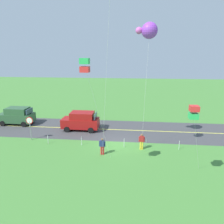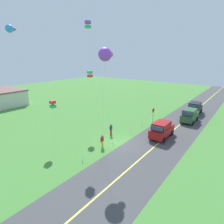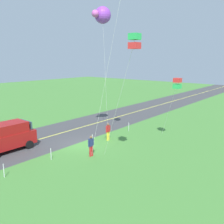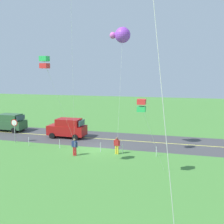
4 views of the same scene
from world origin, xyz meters
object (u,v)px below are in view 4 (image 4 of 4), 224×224
object	(u,v)px
car_parked_east_near	(9,122)
kite_pink_drift	(142,106)
person_adult_companion	(117,145)
kite_blue_mid	(122,35)
stop_sign	(14,126)
kite_yellow_high	(45,63)
car_suv_foreground	(68,128)
person_adult_near	(75,146)

from	to	relation	value
car_parked_east_near	kite_pink_drift	bearing A→B (deg)	150.37
person_adult_companion	kite_blue_mid	world-z (taller)	kite_blue_mid
stop_sign	kite_blue_mid	xyz separation A→B (m)	(-11.94, 0.30, 9.02)
kite_blue_mid	kite_yellow_high	bearing A→B (deg)	56.10
kite_yellow_high	kite_pink_drift	world-z (taller)	kite_yellow_high
car_parked_east_near	kite_yellow_high	size ratio (longest dim) A/B	0.51
car_suv_foreground	person_adult_near	distance (m)	6.92
person_adult_near	kite_blue_mid	distance (m)	10.91
stop_sign	kite_pink_drift	xyz separation A→B (m)	(-14.67, 6.11, 3.44)
kite_blue_mid	kite_pink_drift	world-z (taller)	kite_blue_mid
kite_yellow_high	kite_pink_drift	size ratio (longest dim) A/B	1.52
car_suv_foreground	person_adult_companion	distance (m)	8.43
kite_pink_drift	kite_yellow_high	bearing A→B (deg)	3.87
stop_sign	kite_blue_mid	distance (m)	14.97
car_suv_foreground	person_adult_near	bearing A→B (deg)	120.20
car_parked_east_near	person_adult_companion	distance (m)	16.98
person_adult_companion	car_parked_east_near	bearing A→B (deg)	96.03
car_parked_east_near	person_adult_near	bearing A→B (deg)	149.80
car_parked_east_near	kite_pink_drift	xyz separation A→B (m)	(-18.93, 10.77, 4.09)
car_suv_foreground	stop_sign	xyz separation A→B (m)	(4.62, 3.45, 0.65)
person_adult_companion	car_suv_foreground	bearing A→B (deg)	83.15
person_adult_companion	kite_blue_mid	distance (m)	10.00
person_adult_companion	kite_blue_mid	size ratio (longest dim) A/B	0.14
person_adult_near	kite_pink_drift	distance (m)	8.67
kite_blue_mid	car_parked_east_near	bearing A→B (deg)	-17.02
car_suv_foreground	kite_yellow_high	world-z (taller)	kite_yellow_high
kite_pink_drift	person_adult_companion	bearing A→B (deg)	-59.28
car_suv_foreground	kite_blue_mid	size ratio (longest dim) A/B	0.38
stop_sign	kite_blue_mid	size ratio (longest dim) A/B	0.22
person_adult_companion	kite_pink_drift	bearing A→B (deg)	-123.35
person_adult_near	kite_pink_drift	xyz separation A→B (m)	(-6.57, 3.58, 4.38)
person_adult_near	kite_yellow_high	bearing A→B (deg)	22.24
kite_blue_mid	kite_yellow_high	xyz separation A→B (m)	(4.22, 6.28, -2.65)
car_parked_east_near	person_adult_near	distance (m)	14.31
car_suv_foreground	kite_blue_mid	xyz separation A→B (m)	(-7.32, 3.74, 9.67)
person_adult_companion	person_adult_near	bearing A→B (deg)	137.39
kite_yellow_high	kite_pink_drift	distance (m)	7.56
person_adult_near	kite_yellow_high	xyz separation A→B (m)	(0.38, 4.05, 7.31)
stop_sign	kite_pink_drift	distance (m)	16.26
person_adult_near	kite_blue_mid	xyz separation A→B (m)	(-3.84, -2.24, 9.96)
car_parked_east_near	kite_blue_mid	world-z (taller)	kite_blue_mid
kite_yellow_high	person_adult_companion	bearing A→B (deg)	-126.13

